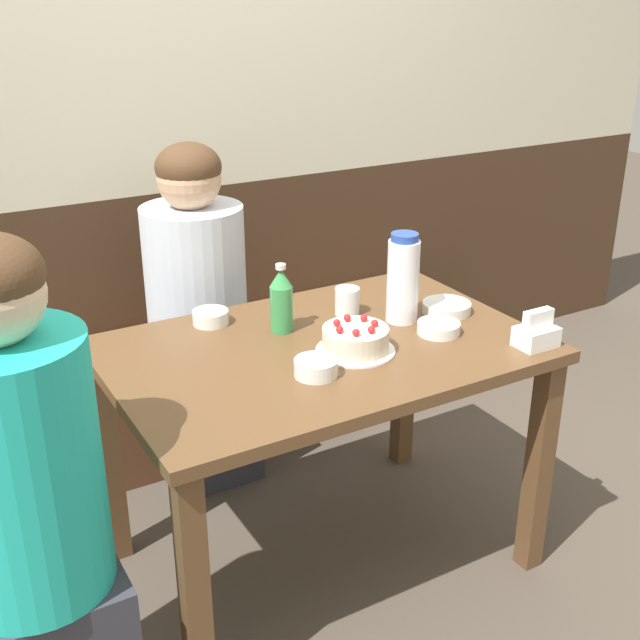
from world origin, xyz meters
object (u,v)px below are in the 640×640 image
(water_pitcher, at_px, (403,279))
(birthday_cake, at_px, (355,340))
(soju_bottle, at_px, (281,300))
(glass_water_tall, at_px, (347,301))
(bench_seat, at_px, (212,386))
(person_pale_blue_shirt, at_px, (198,323))
(bowl_rice_small, at_px, (316,367))
(person_teal_shirt, at_px, (29,525))
(bowl_side_dish, at_px, (439,328))
(napkin_holder, at_px, (536,333))
(bowl_sauce_shallow, at_px, (446,307))
(bowl_soup_white, at_px, (211,317))

(water_pitcher, bearing_deg, birthday_cake, -153.65)
(water_pitcher, distance_m, soju_bottle, 0.36)
(glass_water_tall, bearing_deg, birthday_cake, -117.04)
(bench_seat, height_order, person_pale_blue_shirt, person_pale_blue_shirt)
(bowl_rice_small, distance_m, glass_water_tall, 0.41)
(soju_bottle, height_order, person_pale_blue_shirt, person_pale_blue_shirt)
(person_teal_shirt, bearing_deg, birthday_cake, 9.34)
(water_pitcher, xyz_separation_m, bowl_side_dish, (0.04, -0.13, -0.11))
(napkin_holder, bearing_deg, water_pitcher, 122.60)
(bench_seat, relative_size, bowl_side_dish, 17.29)
(napkin_holder, bearing_deg, soju_bottle, 141.46)
(glass_water_tall, distance_m, person_pale_blue_shirt, 0.60)
(bowl_rice_small, distance_m, bowl_sauce_shallow, 0.57)
(bowl_side_dish, xyz_separation_m, bowl_sauce_shallow, (0.12, 0.11, -0.00))
(bowl_sauce_shallow, relative_size, person_teal_shirt, 0.12)
(glass_water_tall, height_order, person_teal_shirt, person_teal_shirt)
(bowl_side_dish, relative_size, glass_water_tall, 1.47)
(bowl_rice_small, height_order, bowl_sauce_shallow, bowl_rice_small)
(bowl_rice_small, relative_size, bowl_sauce_shallow, 0.77)
(bowl_soup_white, distance_m, person_pale_blue_shirt, 0.41)
(bench_seat, height_order, soju_bottle, soju_bottle)
(water_pitcher, bearing_deg, bowl_side_dish, -74.90)
(bowl_side_dish, height_order, person_pale_blue_shirt, person_pale_blue_shirt)
(napkin_holder, xyz_separation_m, person_teal_shirt, (-1.34, 0.07, -0.17))
(bench_seat, xyz_separation_m, soju_bottle, (-0.05, -0.69, 0.60))
(bench_seat, xyz_separation_m, birthday_cake, (0.05, -0.91, 0.54))
(soju_bottle, bearing_deg, bowl_soup_white, 136.19)
(soju_bottle, relative_size, bowl_rice_small, 1.79)
(water_pitcher, bearing_deg, person_teal_shirt, -166.90)
(birthday_cake, bearing_deg, water_pitcher, 26.35)
(glass_water_tall, bearing_deg, soju_bottle, -176.93)
(bowl_side_dish, bearing_deg, person_teal_shirt, -173.53)
(water_pitcher, relative_size, glass_water_tall, 3.21)
(bowl_side_dish, bearing_deg, water_pitcher, 105.10)
(bowl_rice_small, bearing_deg, glass_water_tall, 47.21)
(bench_seat, relative_size, person_teal_shirt, 1.71)
(glass_water_tall, bearing_deg, bench_seat, 104.32)
(person_pale_blue_shirt, bearing_deg, bowl_rice_small, 0.28)
(bowl_soup_white, distance_m, bowl_side_dish, 0.65)
(napkin_holder, height_order, bowl_rice_small, napkin_holder)
(birthday_cake, distance_m, bowl_side_dish, 0.27)
(bowl_sauce_shallow, distance_m, glass_water_tall, 0.30)
(bowl_soup_white, xyz_separation_m, bowl_sauce_shallow, (0.64, -0.27, -0.00))
(napkin_holder, relative_size, bowl_soup_white, 1.06)
(bench_seat, relative_size, birthday_cake, 9.74)
(person_pale_blue_shirt, bearing_deg, water_pitcher, 32.97)
(bowl_side_dish, height_order, glass_water_tall, glass_water_tall)
(soju_bottle, relative_size, bowl_soup_white, 1.92)
(water_pitcher, bearing_deg, soju_bottle, 162.39)
(bowl_rice_small, relative_size, person_teal_shirt, 0.09)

